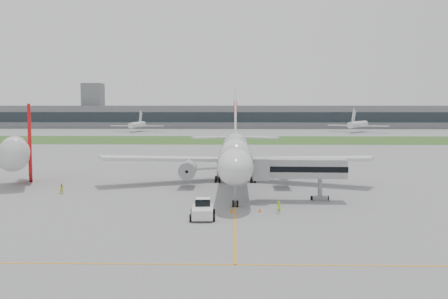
{
  "coord_description": "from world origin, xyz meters",
  "views": [
    {
      "loc": [
        0.0,
        -82.3,
        13.77
      ],
      "look_at": [
        -1.94,
        2.0,
        6.4
      ],
      "focal_mm": 40.0,
      "sensor_mm": 36.0,
      "label": 1
    }
  ],
  "objects_px": {
    "ground_crew_near": "(279,207)",
    "neighbor_aircraft": "(16,152)",
    "airliner": "(235,152)",
    "jet_bridge": "(296,169)",
    "pushback_tug": "(203,210)"
  },
  "relations": [
    {
      "from": "jet_bridge",
      "to": "neighbor_aircraft",
      "type": "distance_m",
      "value": 48.25
    },
    {
      "from": "ground_crew_near",
      "to": "neighbor_aircraft",
      "type": "xyz_separation_m",
      "value": [
        -43.31,
        21.49,
        5.15
      ]
    },
    {
      "from": "airliner",
      "to": "pushback_tug",
      "type": "relative_size",
      "value": 11.69
    },
    {
      "from": "pushback_tug",
      "to": "ground_crew_near",
      "type": "xyz_separation_m",
      "value": [
        9.57,
        2.82,
        -0.27
      ]
    },
    {
      "from": "airliner",
      "to": "neighbor_aircraft",
      "type": "height_order",
      "value": "airliner"
    },
    {
      "from": "pushback_tug",
      "to": "jet_bridge",
      "type": "distance_m",
      "value": 17.71
    },
    {
      "from": "pushback_tug",
      "to": "neighbor_aircraft",
      "type": "distance_m",
      "value": 41.86
    },
    {
      "from": "jet_bridge",
      "to": "airliner",
      "type": "bearing_deg",
      "value": 122.36
    },
    {
      "from": "airliner",
      "to": "pushback_tug",
      "type": "height_order",
      "value": "airliner"
    },
    {
      "from": "jet_bridge",
      "to": "pushback_tug",
      "type": "bearing_deg",
      "value": -135.45
    },
    {
      "from": "airliner",
      "to": "jet_bridge",
      "type": "xyz_separation_m",
      "value": [
        8.81,
        -15.17,
        -1.01
      ]
    },
    {
      "from": "airliner",
      "to": "neighbor_aircraft",
      "type": "distance_m",
      "value": 37.83
    },
    {
      "from": "airliner",
      "to": "neighbor_aircraft",
      "type": "bearing_deg",
      "value": -176.15
    },
    {
      "from": "airliner",
      "to": "jet_bridge",
      "type": "bearing_deg",
      "value": -59.86
    },
    {
      "from": "ground_crew_near",
      "to": "pushback_tug",
      "type": "bearing_deg",
      "value": 12.45
    }
  ]
}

